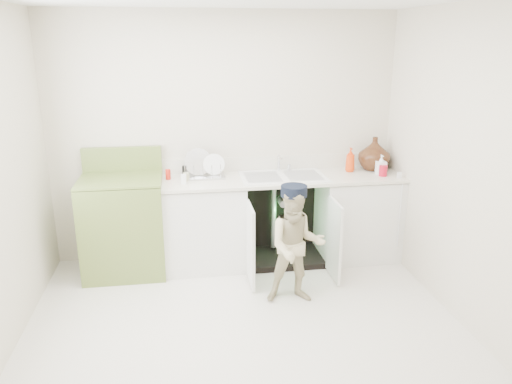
% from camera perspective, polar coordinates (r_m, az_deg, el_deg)
% --- Properties ---
extents(ground, '(3.50, 3.50, 0.00)m').
position_cam_1_polar(ground, '(4.18, -1.30, -15.01)').
color(ground, beige).
rests_on(ground, ground).
extents(room_shell, '(6.00, 5.50, 1.26)m').
position_cam_1_polar(room_shell, '(3.67, -1.43, 1.74)').
color(room_shell, beige).
rests_on(room_shell, ground).
extents(counter_run, '(2.44, 1.02, 1.25)m').
position_cam_1_polar(counter_run, '(5.14, 3.40, -2.74)').
color(counter_run, white).
rests_on(counter_run, ground).
extents(avocado_stove, '(0.77, 0.65, 1.20)m').
position_cam_1_polar(avocado_stove, '(5.03, -14.86, -3.55)').
color(avocado_stove, olive).
rests_on(avocado_stove, ground).
extents(repair_worker, '(0.54, 0.74, 1.06)m').
position_cam_1_polar(repair_worker, '(4.31, 4.62, -6.03)').
color(repair_worker, beige).
rests_on(repair_worker, ground).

